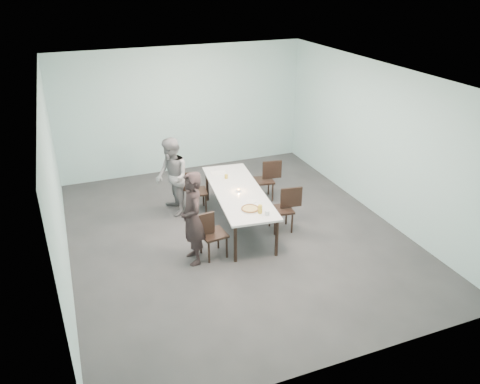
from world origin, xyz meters
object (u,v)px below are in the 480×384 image
object	(u,v)px
chair_near_right	(285,206)
chair_far_right	(267,177)
side_plate	(251,201)
amber_tumbler	(226,177)
diner_near	(192,219)
water_tumbler	(267,213)
beer_glass	(260,209)
chair_near_left	(209,232)
tealight	(238,190)
chair_far_left	(192,189)
table	(238,193)
pizza	(250,209)
diner_far	(172,177)

from	to	relation	value
chair_near_right	chair_far_right	bearing A→B (deg)	-91.56
side_plate	amber_tumbler	world-z (taller)	amber_tumbler
diner_near	water_tumbler	size ratio (longest dim) A/B	18.29
side_plate	beer_glass	world-z (taller)	beer_glass
chair_near_left	side_plate	world-z (taller)	chair_near_left
chair_near_right	chair_far_right	world-z (taller)	same
tealight	amber_tumbler	distance (m)	0.66
beer_glass	chair_far_left	bearing A→B (deg)	110.09
chair_near_right	water_tumbler	distance (m)	0.96
chair_near_left	side_plate	distance (m)	1.01
table	chair_near_right	world-z (taller)	chair_near_right
chair_far_right	beer_glass	world-z (taller)	beer_glass
chair_near_left	water_tumbler	bearing A→B (deg)	-20.45
chair_near_right	beer_glass	distance (m)	0.96
table	water_tumbler	distance (m)	1.11
tealight	beer_glass	bearing A→B (deg)	-87.82
water_tumbler	amber_tumbler	size ratio (longest dim) A/B	1.12
table	amber_tumbler	world-z (taller)	amber_tumbler
chair_far_left	water_tumbler	distance (m)	2.16
water_tumbler	table	bearing A→B (deg)	95.71
diner_near	chair_near_left	bearing A→B (deg)	93.82
chair_far_left	water_tumbler	xyz separation A→B (m)	(0.77, -2.00, 0.29)
pizza	beer_glass	size ratio (longest dim) A/B	2.27
chair_far_left	diner_near	size ratio (longest dim) A/B	0.53
table	chair_near_right	xyz separation A→B (m)	(0.78, -0.47, -0.19)
chair_near_right	tealight	bearing A→B (deg)	-20.92
chair_near_left	diner_near	bearing A→B (deg)	176.81
chair_far_left	tealight	distance (m)	1.18
pizza	side_plate	world-z (taller)	pizza
water_tumbler	chair_near_right	bearing A→B (deg)	42.95
chair_far_right	diner_near	distance (m)	2.81
water_tumbler	amber_tumbler	bearing A→B (deg)	94.27
table	water_tumbler	xyz separation A→B (m)	(0.11, -1.10, 0.10)
chair_near_left	beer_glass	world-z (taller)	beer_glass
chair_far_right	pizza	xyz separation A→B (m)	(-1.09, -1.69, 0.27)
water_tumbler	tealight	bearing A→B (deg)	96.36
chair_near_right	diner_near	size ratio (longest dim) A/B	0.53
side_plate	beer_glass	xyz separation A→B (m)	(-0.03, -0.46, 0.07)
chair_far_left	pizza	size ratio (longest dim) A/B	2.56
side_plate	tealight	size ratio (longest dim) A/B	3.21
chair_near_left	tealight	xyz separation A→B (m)	(0.86, 0.82, 0.27)
diner_near	side_plate	bearing A→B (deg)	106.68
chair_near_left	chair_far_left	distance (m)	1.77
diner_near	pizza	distance (m)	1.07
chair_near_left	pizza	bearing A→B (deg)	-2.86
chair_far_right	diner_far	distance (m)	2.08
table	pizza	xyz separation A→B (m)	(-0.09, -0.81, 0.08)
pizza	amber_tumbler	distance (m)	1.43
chair_far_left	pizza	xyz separation A→B (m)	(0.58, -1.71, 0.27)
side_plate	chair_near_left	bearing A→B (deg)	-159.75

